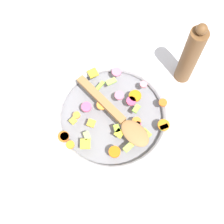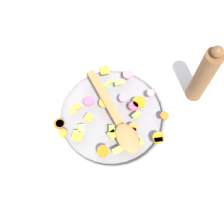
# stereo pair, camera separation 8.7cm
# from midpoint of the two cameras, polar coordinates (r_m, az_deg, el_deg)

# --- Properties ---
(ground_plane) EXTENTS (4.00, 4.00, 0.00)m
(ground_plane) POSITION_cam_midpoint_polar(r_m,az_deg,el_deg) (0.92, -2.70, -1.50)
(ground_plane) COLOR silver
(skillet) EXTENTS (0.39, 0.39, 0.05)m
(skillet) POSITION_cam_midpoint_polar(r_m,az_deg,el_deg) (0.90, -2.76, -1.01)
(skillet) COLOR slate
(skillet) RESTS_ON ground_plane
(chopped_vegetables) EXTENTS (0.29, 0.31, 0.01)m
(chopped_vegetables) POSITION_cam_midpoint_polar(r_m,az_deg,el_deg) (0.86, -2.45, -0.87)
(chopped_vegetables) COLOR orange
(chopped_vegetables) RESTS_ON skillet
(wooden_spoon) EXTENTS (0.27, 0.06, 0.01)m
(wooden_spoon) POSITION_cam_midpoint_polar(r_m,az_deg,el_deg) (0.85, -1.51, -1.42)
(wooden_spoon) COLOR olive
(wooden_spoon) RESTS_ON chopped_vegetables
(pepper_mill) EXTENTS (0.05, 0.05, 0.25)m
(pepper_mill) POSITION_cam_midpoint_polar(r_m,az_deg,el_deg) (0.89, 11.44, 9.72)
(pepper_mill) COLOR brown
(pepper_mill) RESTS_ON ground_plane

